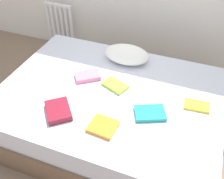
# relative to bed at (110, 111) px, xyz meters

# --- Properties ---
(ground_plane) EXTENTS (8.00, 8.00, 0.00)m
(ground_plane) POSITION_rel_bed_xyz_m (0.00, 0.00, -0.25)
(ground_plane) COLOR #7F6651
(bed) EXTENTS (2.00, 1.50, 0.50)m
(bed) POSITION_rel_bed_xyz_m (0.00, 0.00, 0.00)
(bed) COLOR brown
(bed) RESTS_ON ground
(radiator) EXTENTS (0.40, 0.04, 0.57)m
(radiator) POSITION_rel_bed_xyz_m (-1.21, 1.20, 0.13)
(radiator) COLOR white
(radiator) RESTS_ON ground
(pillow) EXTENTS (0.46, 0.30, 0.16)m
(pillow) POSITION_rel_bed_xyz_m (-0.02, 0.50, 0.33)
(pillow) COLOR white
(pillow) RESTS_ON bed
(textbook_yellow) EXTENTS (0.21, 0.14, 0.03)m
(textbook_yellow) POSITION_rel_bed_xyz_m (0.75, 0.08, 0.27)
(textbook_yellow) COLOR yellow
(textbook_yellow) RESTS_ON bed
(textbook_teal) EXTENTS (0.29, 0.26, 0.03)m
(textbook_teal) POSITION_rel_bed_xyz_m (0.41, -0.15, 0.27)
(textbook_teal) COLOR teal
(textbook_teal) RESTS_ON bed
(textbook_maroon) EXTENTS (0.30, 0.31, 0.05)m
(textbook_maroon) POSITION_rel_bed_xyz_m (-0.29, -0.40, 0.28)
(textbook_maroon) COLOR maroon
(textbook_maroon) RESTS_ON bed
(textbook_lime) EXTENTS (0.26, 0.21, 0.03)m
(textbook_lime) POSITION_rel_bed_xyz_m (0.02, 0.08, 0.27)
(textbook_lime) COLOR #8CC638
(textbook_lime) RESTS_ON bed
(textbook_pink) EXTENTS (0.27, 0.25, 0.04)m
(textbook_pink) POSITION_rel_bed_xyz_m (-0.27, 0.10, 0.27)
(textbook_pink) COLOR pink
(textbook_pink) RESTS_ON bed
(textbook_orange) EXTENTS (0.22, 0.20, 0.03)m
(textbook_orange) POSITION_rel_bed_xyz_m (0.11, -0.42, 0.27)
(textbook_orange) COLOR orange
(textbook_orange) RESTS_ON bed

